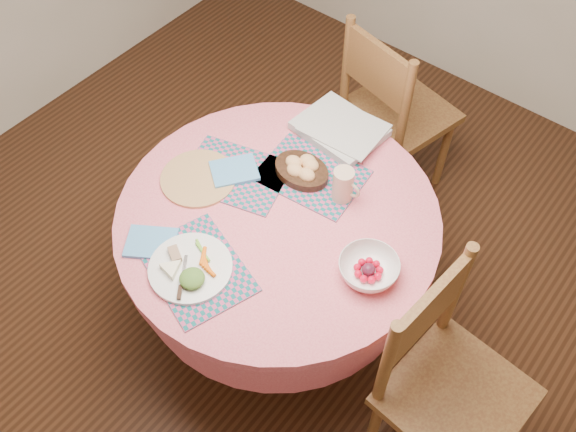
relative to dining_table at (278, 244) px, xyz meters
The scene contains 15 objects.
ground 0.56m from the dining_table, ahead, with size 4.00×4.00×0.00m, color #331C0F.
dining_table is the anchor object (origin of this frame).
chair_right 0.82m from the dining_table, ahead, with size 0.49×0.51×1.01m.
chair_back 0.97m from the dining_table, 94.94° to the left, with size 0.56×0.54×1.01m.
placemat_front 0.43m from the dining_table, 100.18° to the right, with size 0.40×0.30×0.01m, color #115D62.
placemat_left 0.33m from the dining_table, 169.49° to the left, with size 0.40×0.30×0.01m, color #115D62.
placemat_back 0.31m from the dining_table, 94.50° to the left, with size 0.40×0.30×0.01m, color #115D62.
wicker_trivet 0.41m from the dining_table, behind, with size 0.30×0.30×0.01m, color #A77448.
napkin_near 0.52m from the dining_table, 124.81° to the right, with size 0.18×0.14×0.01m, color #5094CF.
napkin_far 0.34m from the dining_table, 168.67° to the left, with size 0.18×0.14×0.01m, color #5094CF.
dinner_plate 0.45m from the dining_table, 101.12° to the right, with size 0.30×0.30×0.05m.
bread_bowl 0.32m from the dining_table, 103.25° to the left, with size 0.23×0.23×0.08m.
latte_mug 0.38m from the dining_table, 56.55° to the left, with size 0.12×0.08×0.14m.
fruit_bowl 0.47m from the dining_table, ahead, with size 0.23×0.23×0.07m.
newspaper_stack 0.55m from the dining_table, 97.81° to the left, with size 0.37×0.30×0.04m.
Camera 1 is at (0.95, -1.13, 2.67)m, focal length 40.00 mm.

